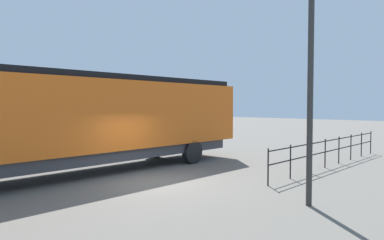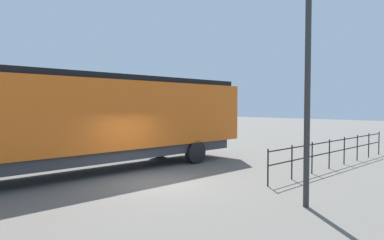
# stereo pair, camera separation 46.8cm
# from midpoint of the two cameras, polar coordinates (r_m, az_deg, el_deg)

# --- Properties ---
(ground_plane) EXTENTS (120.00, 120.00, 0.00)m
(ground_plane) POSITION_cam_midpoint_polar(r_m,az_deg,el_deg) (12.85, -6.99, -10.06)
(ground_plane) COLOR #666059
(locomotive) EXTENTS (3.01, 16.68, 4.01)m
(locomotive) POSITION_cam_midpoint_polar(r_m,az_deg,el_deg) (14.82, -17.67, 0.32)
(locomotive) COLOR orange
(locomotive) RESTS_ON ground_plane
(lamp_post) EXTENTS (0.56, 0.56, 7.29)m
(lamp_post) POSITION_cam_midpoint_polar(r_m,az_deg,el_deg) (10.37, 17.44, 15.84)
(lamp_post) COLOR #2D2D2D
(lamp_post) RESTS_ON ground_plane
(platform_fence) EXTENTS (0.05, 11.17, 1.29)m
(platform_fence) POSITION_cam_midpoint_polar(r_m,az_deg,el_deg) (17.33, 21.00, -4.22)
(platform_fence) COLOR black
(platform_fence) RESTS_ON ground_plane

